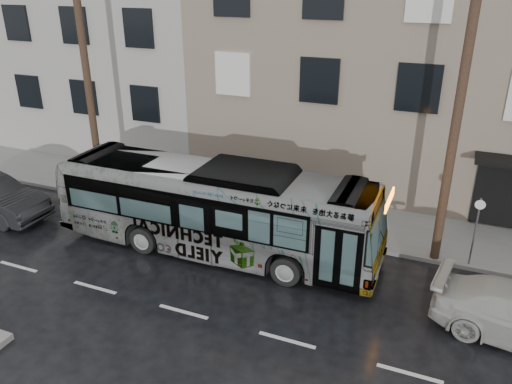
# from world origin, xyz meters

# --- Properties ---
(ground) EXTENTS (120.00, 120.00, 0.00)m
(ground) POSITION_xyz_m (0.00, 0.00, 0.00)
(ground) COLOR black
(ground) RESTS_ON ground
(sidewalk) EXTENTS (90.00, 3.60, 0.15)m
(sidewalk) POSITION_xyz_m (0.00, 4.90, 0.07)
(sidewalk) COLOR gray
(sidewalk) RESTS_ON ground
(building_taupe) EXTENTS (20.00, 12.00, 11.00)m
(building_taupe) POSITION_xyz_m (5.00, 12.70, 5.50)
(building_taupe) COLOR gray
(building_taupe) RESTS_ON ground
(utility_pole_front) EXTENTS (0.30, 0.30, 9.00)m
(utility_pole_front) POSITION_xyz_m (6.50, 3.30, 4.65)
(utility_pole_front) COLOR #4B3425
(utility_pole_front) RESTS_ON sidewalk
(utility_pole_rear) EXTENTS (0.30, 0.30, 9.00)m
(utility_pole_rear) POSITION_xyz_m (-7.50, 3.30, 4.65)
(utility_pole_rear) COLOR #4B3425
(utility_pole_rear) RESTS_ON sidewalk
(sign_post) EXTENTS (0.06, 0.06, 2.40)m
(sign_post) POSITION_xyz_m (7.60, 3.30, 1.35)
(sign_post) COLOR slate
(sign_post) RESTS_ON sidewalk
(bus) EXTENTS (11.61, 2.79, 3.23)m
(bus) POSITION_xyz_m (-0.79, 1.15, 1.61)
(bus) COLOR #B2B2B2
(bus) RESTS_ON ground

